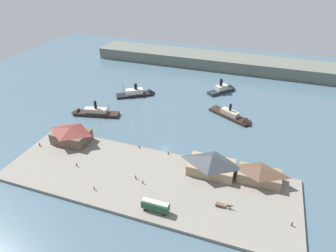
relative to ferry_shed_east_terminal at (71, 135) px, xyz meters
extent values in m
plane|color=#476070|center=(40.50, 10.15, -4.86)|extent=(320.00, 320.00, 0.00)
cube|color=gray|center=(40.50, -11.85, -4.26)|extent=(110.00, 36.00, 1.20)
cube|color=#666159|center=(40.50, 6.55, -4.36)|extent=(110.00, 0.80, 1.00)
cube|color=brown|center=(0.00, 0.00, -1.12)|extent=(15.33, 10.52, 5.09)
pyramid|color=maroon|center=(0.00, 0.00, 2.49)|extent=(15.64, 11.05, 2.13)
cube|color=#998466|center=(62.53, 0.22, -1.57)|extent=(17.30, 10.57, 4.18)
pyramid|color=#33383D|center=(62.53, 0.22, 2.19)|extent=(17.65, 11.10, 3.35)
cube|color=#847056|center=(80.17, 0.90, -1.57)|extent=(15.29, 8.14, 4.18)
pyramid|color=brown|center=(80.17, 0.90, 1.55)|extent=(15.60, 8.55, 2.07)
cube|color=#1E4C2D|center=(49.44, -25.02, -1.42)|extent=(9.26, 2.41, 2.68)
cube|color=beige|center=(49.44, -25.02, 0.17)|extent=(8.89, 1.69, 0.50)
cylinder|color=black|center=(52.68, -23.81, -3.21)|extent=(0.90, 0.18, 0.90)
cylinder|color=black|center=(52.68, -26.23, -3.21)|extent=(0.90, 0.18, 0.90)
cylinder|color=black|center=(46.20, -23.81, -3.21)|extent=(0.90, 0.18, 0.90)
cylinder|color=black|center=(46.20, -26.23, -3.21)|extent=(0.90, 0.18, 0.90)
cube|color=brown|center=(69.02, -16.17, -2.81)|extent=(2.86, 1.22, 0.50)
cylinder|color=#4C3828|center=(68.16, -15.57, -3.06)|extent=(1.20, 0.10, 1.20)
cylinder|color=#4C3828|center=(68.16, -16.78, -3.06)|extent=(1.20, 0.10, 1.20)
ellipsoid|color=#473323|center=(71.85, -16.17, -2.56)|extent=(2.00, 0.70, 0.90)
ellipsoid|color=#473323|center=(72.95, -16.17, -2.01)|extent=(0.70, 0.32, 0.44)
cylinder|color=#473323|center=(72.45, -15.97, -3.16)|extent=(0.16, 0.16, 1.00)
cylinder|color=#473323|center=(72.45, -16.37, -3.16)|extent=(0.16, 0.16, 1.00)
cylinder|color=#473323|center=(71.25, -15.97, -3.16)|extent=(0.16, 0.16, 1.00)
cylinder|color=#473323|center=(71.25, -16.37, -3.16)|extent=(0.16, 0.16, 1.00)
cylinder|color=#4C3D33|center=(91.50, -16.77, -2.90)|extent=(0.44, 0.44, 1.52)
sphere|color=#CCA889|center=(91.50, -16.77, -2.01)|extent=(0.28, 0.28, 0.28)
cylinder|color=#6B5B4C|center=(25.28, -23.07, -2.96)|extent=(0.41, 0.41, 1.40)
sphere|color=#CCA889|center=(25.28, -23.07, -2.14)|extent=(0.26, 0.26, 0.26)
cylinder|color=#4C3D33|center=(40.38, -14.54, -3.01)|extent=(0.38, 0.38, 1.31)
sphere|color=#CCA889|center=(40.38, -14.54, -2.23)|extent=(0.24, 0.24, 0.24)
cylinder|color=#6B5B4C|center=(36.84, -13.01, -2.91)|extent=(0.44, 0.44, 1.50)
sphere|color=#CCA889|center=(36.84, -13.01, -2.02)|extent=(0.27, 0.27, 0.27)
cylinder|color=#232328|center=(11.85, -13.99, -2.99)|extent=(0.39, 0.39, 1.35)
sphere|color=#CCA889|center=(11.85, -13.99, -2.19)|extent=(0.25, 0.25, 0.25)
cylinder|color=#232328|center=(-11.25, -7.66, -2.93)|extent=(0.43, 0.43, 1.47)
sphere|color=#CCA889|center=(-11.25, -7.66, -2.06)|extent=(0.27, 0.27, 0.27)
cylinder|color=black|center=(30.16, 5.32, -3.21)|extent=(0.44, 0.44, 0.90)
cylinder|color=black|center=(43.44, 5.21, -3.21)|extent=(0.44, 0.44, 0.90)
cube|color=black|center=(62.51, 47.22, -4.15)|extent=(23.14, 16.35, 1.42)
cone|color=black|center=(72.67, 41.62, -4.15)|extent=(6.21, 6.64, 5.28)
cube|color=#B2A893|center=(62.51, 47.22, -2.31)|extent=(10.21, 7.84, 2.27)
cylinder|color=black|center=(62.49, 47.24, 0.63)|extent=(1.24, 1.24, 3.62)
cube|color=#23282D|center=(53.17, 75.59, -3.96)|extent=(15.34, 16.83, 1.81)
cone|color=#23282D|center=(58.89, 82.36, -3.96)|extent=(5.56, 5.40, 4.59)
cube|color=beige|center=(53.17, 75.59, -1.66)|extent=(7.38, 7.73, 2.80)
cylinder|color=black|center=(52.68, 75.02, 1.81)|extent=(1.64, 1.64, 4.13)
cube|color=black|center=(5.35, 54.23, -4.21)|extent=(21.24, 16.43, 1.31)
cone|color=black|center=(14.37, 59.91, -4.21)|extent=(6.12, 6.60, 5.39)
cube|color=silver|center=(5.35, 54.23, -2.14)|extent=(10.30, 8.43, 2.84)
cylinder|color=black|center=(6.11, 54.72, 0.92)|extent=(1.75, 1.75, 3.28)
cylinder|color=brown|center=(-0.07, 50.82, -0.21)|extent=(0.24, 0.24, 6.69)
cube|color=black|center=(-3.63, 26.22, -4.02)|extent=(24.30, 10.05, 1.68)
cone|color=black|center=(-15.23, 23.69, -4.02)|extent=(5.16, 5.40, 4.59)
cube|color=#B2A893|center=(-3.63, 26.22, -2.01)|extent=(12.18, 5.92, 2.33)
cylinder|color=black|center=(-3.53, 26.24, 1.21)|extent=(1.38, 1.38, 4.11)
cylinder|color=brown|center=(3.33, 27.74, -0.72)|extent=(0.24, 0.24, 4.91)
cube|color=#60665B|center=(40.50, 120.15, -0.86)|extent=(180.00, 24.00, 8.00)
camera|label=1|loc=(74.74, -85.62, 69.48)|focal=30.72mm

